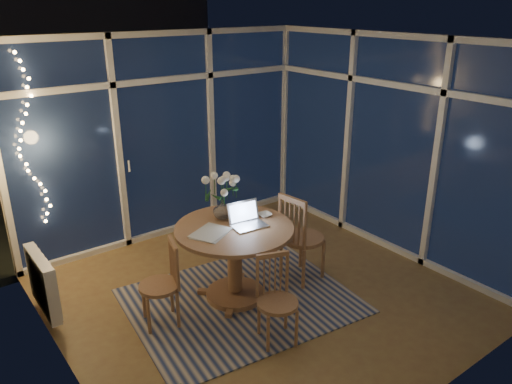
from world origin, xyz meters
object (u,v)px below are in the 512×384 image
at_px(chair_left, 159,284).
at_px(dining_table, 235,263).
at_px(flower_vase, 222,209).
at_px(chair_right, 303,236).
at_px(chair_front, 278,301).
at_px(laptop, 249,215).

bearing_deg(chair_left, dining_table, 101.80).
xyz_separation_m(dining_table, chair_left, (-0.83, 0.06, 0.03)).
relative_size(dining_table, flower_vase, 5.70).
xyz_separation_m(chair_left, chair_right, (1.65, -0.19, 0.09)).
bearing_deg(chair_right, chair_left, 76.55).
height_order(dining_table, chair_left, chair_left).
bearing_deg(chair_right, flower_vase, 57.55).
bearing_deg(chair_front, flower_vase, 102.74).
height_order(chair_right, laptop, laptop).
relative_size(chair_left, chair_right, 0.83).
xyz_separation_m(dining_table, chair_front, (-0.10, -0.82, 0.01)).
relative_size(dining_table, laptop, 3.54).
relative_size(chair_right, flower_vase, 4.98).
height_order(chair_left, chair_right, chair_right).
distance_m(chair_left, chair_right, 1.66).
xyz_separation_m(chair_front, flower_vase, (0.13, 1.07, 0.50)).
bearing_deg(chair_right, chair_front, 119.93).
relative_size(chair_left, laptop, 2.58).
distance_m(chair_left, flower_vase, 1.00).
height_order(dining_table, flower_vase, flower_vase).
relative_size(dining_table, chair_front, 1.42).
distance_m(chair_right, flower_vase, 0.97).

